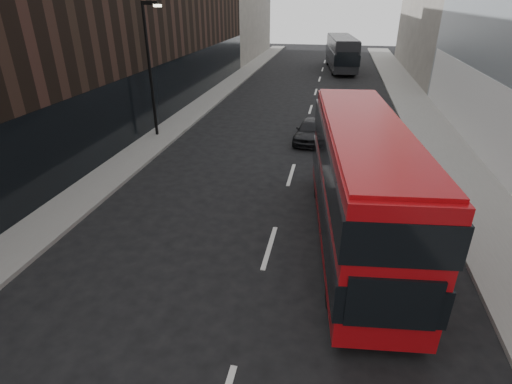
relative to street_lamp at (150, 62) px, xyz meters
The scene contains 10 objects.
sidewalk_right 17.69m from the street_lamp, 24.00° to the left, with size 3.00×80.00×0.15m, color slate.
sidewalk_left 8.12m from the street_lamp, 88.20° to the left, with size 2.00×80.00×0.15m, color slate.
building_left_mid 12.76m from the street_lamp, 105.29° to the left, with size 5.00×24.00×14.00m, color black.
building_left_far 34.24m from the street_lamp, 95.51° to the left, with size 5.00×20.00×13.00m, color slate.
street_lamp is the anchor object (origin of this frame).
red_bus 14.31m from the street_lamp, 39.95° to the right, with size 3.44×10.16×4.04m.
grey_bus 28.00m from the street_lamp, 68.71° to the left, with size 3.73×10.96×3.48m.
car_a 9.47m from the street_lamp, ahead, with size 1.48×3.67×1.25m, color black.
car_b 13.07m from the street_lamp, 17.02° to the left, with size 1.39×3.99×1.31m, color gray.
car_c 12.66m from the street_lamp, 29.56° to the left, with size 1.89×4.65×1.35m, color black.
Camera 1 is at (1.69, -2.75, 7.34)m, focal length 28.00 mm.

